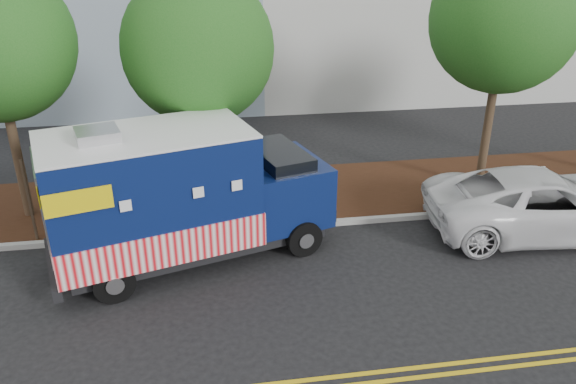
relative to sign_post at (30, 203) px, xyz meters
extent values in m
plane|color=black|center=(5.29, -1.56, -1.20)|extent=(120.00, 120.00, 0.00)
cube|color=#9E9E99|center=(5.29, -0.16, -1.12)|extent=(120.00, 0.18, 0.15)
cube|color=black|center=(5.29, 1.94, -1.12)|extent=(120.00, 4.00, 0.15)
cylinder|color=#38281C|center=(-0.58, 1.57, 0.80)|extent=(0.26, 0.26, 3.99)
cylinder|color=#38281C|center=(4.53, 1.73, 0.62)|extent=(0.26, 0.26, 3.64)
sphere|color=#1B5919|center=(4.53, 1.73, 3.47)|extent=(4.13, 4.13, 4.13)
cylinder|color=#38281C|center=(13.11, 1.45, 0.93)|extent=(0.26, 0.26, 4.26)
sphere|color=#1B5919|center=(13.11, 1.45, 4.11)|extent=(4.21, 4.21, 4.21)
cube|color=#473828|center=(0.00, 0.00, 0.00)|extent=(0.06, 0.06, 2.40)
cube|color=black|center=(4.18, -1.17, -0.73)|extent=(6.61, 3.78, 0.31)
cube|color=#0A1849|center=(3.21, -1.45, 0.81)|extent=(5.23, 3.78, 2.68)
cube|color=red|center=(3.21, -1.45, -0.14)|extent=(5.29, 3.86, 0.84)
cube|color=white|center=(3.21, -1.45, 2.18)|extent=(5.23, 3.78, 0.07)
cube|color=#B7B7BA|center=(2.25, -1.73, 2.32)|extent=(1.11, 1.11, 0.25)
cube|color=#0A1849|center=(6.43, -0.52, 0.20)|extent=(2.60, 2.87, 1.57)
cube|color=black|center=(6.38, -0.53, 0.95)|extent=(1.68, 2.41, 0.73)
cube|color=black|center=(7.42, -0.23, -0.33)|extent=(0.71, 2.17, 0.34)
cube|color=black|center=(0.90, -2.12, -0.70)|extent=(0.89, 2.47, 0.31)
cube|color=#B7B7BA|center=(0.94, -2.11, 0.87)|extent=(0.60, 1.95, 2.12)
cube|color=#B7B7BA|center=(3.16, -0.08, 0.87)|extent=(1.95, 0.60, 1.23)
cube|color=yellow|center=(1.97, -3.20, 1.43)|extent=(1.29, 0.40, 0.50)
cube|color=yellow|center=(1.23, -0.64, 1.43)|extent=(1.29, 0.40, 0.50)
cylinder|color=black|center=(6.86, -1.58, -0.73)|extent=(0.99, 0.56, 0.94)
cylinder|color=black|center=(6.22, 0.61, -0.73)|extent=(0.99, 0.56, 0.94)
cylinder|color=black|center=(2.35, -2.89, -0.73)|extent=(0.99, 0.56, 0.94)
cylinder|color=black|center=(1.71, -0.70, -0.73)|extent=(0.99, 0.56, 0.94)
imported|color=white|center=(13.47, -1.38, -0.34)|extent=(6.46, 3.44, 1.73)
camera|label=1|loc=(4.56, -13.79, 6.30)|focal=35.00mm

